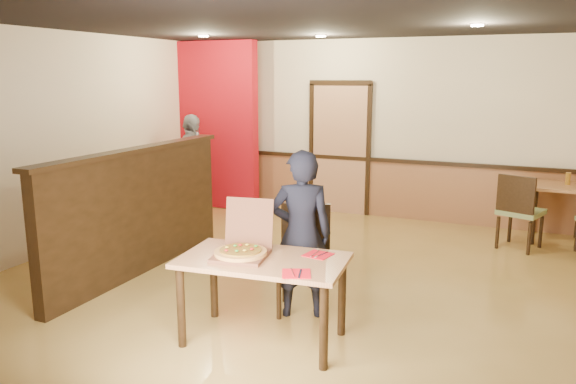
{
  "coord_description": "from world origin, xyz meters",
  "views": [
    {
      "loc": [
        2.03,
        -5.23,
        2.24
      ],
      "look_at": [
        -0.23,
        0.0,
        1.05
      ],
      "focal_mm": 35.0,
      "sensor_mm": 36.0,
      "label": 1
    }
  ],
  "objects_px": {
    "side_chair_left": "(519,209)",
    "pizza_box": "(242,249)",
    "main_table": "(263,270)",
    "diner": "(301,234)",
    "diner_chair": "(304,254)",
    "condiment": "(568,179)",
    "passerby": "(192,166)",
    "side_table": "(558,198)"
  },
  "relations": [
    {
      "from": "side_chair_left",
      "to": "pizza_box",
      "type": "distance_m",
      "value": 4.22
    },
    {
      "from": "passerby",
      "to": "side_chair_left",
      "type": "bearing_deg",
      "value": -98.9
    },
    {
      "from": "passerby",
      "to": "pizza_box",
      "type": "relative_size",
      "value": 2.88
    },
    {
      "from": "side_chair_left",
      "to": "pizza_box",
      "type": "relative_size",
      "value": 1.75
    },
    {
      "from": "side_table",
      "to": "main_table",
      "type": "bearing_deg",
      "value": -119.4
    },
    {
      "from": "diner_chair",
      "to": "condiment",
      "type": "distance_m",
      "value": 4.31
    },
    {
      "from": "passerby",
      "to": "pizza_box",
      "type": "xyz_separation_m",
      "value": [
        2.72,
        -3.44,
        -0.02
      ]
    },
    {
      "from": "side_chair_left",
      "to": "diner",
      "type": "distance_m",
      "value": 3.53
    },
    {
      "from": "condiment",
      "to": "diner_chair",
      "type": "bearing_deg",
      "value": -124.41
    },
    {
      "from": "passerby",
      "to": "side_table",
      "type": "bearing_deg",
      "value": -92.49
    },
    {
      "from": "diner",
      "to": "passerby",
      "type": "relative_size",
      "value": 0.96
    },
    {
      "from": "side_chair_left",
      "to": "main_table",
      "type": "bearing_deg",
      "value": 81.71
    },
    {
      "from": "diner",
      "to": "condiment",
      "type": "height_order",
      "value": "diner"
    },
    {
      "from": "side_chair_left",
      "to": "diner",
      "type": "relative_size",
      "value": 0.63
    },
    {
      "from": "main_table",
      "to": "side_chair_left",
      "type": "bearing_deg",
      "value": 56.8
    },
    {
      "from": "side_chair_left",
      "to": "side_table",
      "type": "height_order",
      "value": "side_chair_left"
    },
    {
      "from": "main_table",
      "to": "condiment",
      "type": "relative_size",
      "value": 8.87
    },
    {
      "from": "main_table",
      "to": "passerby",
      "type": "bearing_deg",
      "value": 125.0
    },
    {
      "from": "side_table",
      "to": "diner",
      "type": "bearing_deg",
      "value": -122.42
    },
    {
      "from": "side_table",
      "to": "pizza_box",
      "type": "xyz_separation_m",
      "value": [
        -2.58,
        -4.27,
        0.19
      ]
    },
    {
      "from": "pizza_box",
      "to": "passerby",
      "type": "bearing_deg",
      "value": 118.34
    },
    {
      "from": "diner_chair",
      "to": "condiment",
      "type": "relative_size",
      "value": 6.21
    },
    {
      "from": "condiment",
      "to": "passerby",
      "type": "bearing_deg",
      "value": -170.52
    },
    {
      "from": "main_table",
      "to": "side_chair_left",
      "type": "height_order",
      "value": "side_chair_left"
    },
    {
      "from": "diner",
      "to": "diner_chair",
      "type": "bearing_deg",
      "value": -103.31
    },
    {
      "from": "diner_chair",
      "to": "side_table",
      "type": "relative_size",
      "value": 1.29
    },
    {
      "from": "main_table",
      "to": "pizza_box",
      "type": "distance_m",
      "value": 0.25
    },
    {
      "from": "side_chair_left",
      "to": "condiment",
      "type": "relative_size",
      "value": 6.1
    },
    {
      "from": "condiment",
      "to": "side_table",
      "type": "bearing_deg",
      "value": -143.04
    },
    {
      "from": "main_table",
      "to": "pizza_box",
      "type": "xyz_separation_m",
      "value": [
        -0.18,
        -0.02,
        0.17
      ]
    },
    {
      "from": "main_table",
      "to": "side_table",
      "type": "bearing_deg",
      "value": 55.27
    },
    {
      "from": "side_chair_left",
      "to": "diner",
      "type": "bearing_deg",
      "value": 78.28
    },
    {
      "from": "main_table",
      "to": "diner",
      "type": "bearing_deg",
      "value": 76.26
    },
    {
      "from": "diner_chair",
      "to": "diner",
      "type": "bearing_deg",
      "value": -95.68
    },
    {
      "from": "diner_chair",
      "to": "passerby",
      "type": "xyz_separation_m",
      "value": [
        -2.97,
        2.65,
        0.27
      ]
    },
    {
      "from": "condiment",
      "to": "side_chair_left",
      "type": "bearing_deg",
      "value": -129.54
    },
    {
      "from": "pizza_box",
      "to": "side_table",
      "type": "bearing_deg",
      "value": 48.89
    },
    {
      "from": "main_table",
      "to": "side_table",
      "type": "distance_m",
      "value": 4.88
    },
    {
      "from": "diner",
      "to": "pizza_box",
      "type": "bearing_deg",
      "value": 42.92
    },
    {
      "from": "main_table",
      "to": "diner",
      "type": "height_order",
      "value": "diner"
    },
    {
      "from": "side_chair_left",
      "to": "pizza_box",
      "type": "height_order",
      "value": "pizza_box"
    },
    {
      "from": "pizza_box",
      "to": "condiment",
      "type": "relative_size",
      "value": 3.49
    }
  ]
}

